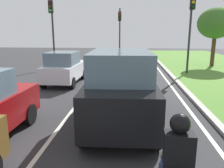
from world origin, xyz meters
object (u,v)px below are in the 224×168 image
Objects in this scene: traffic_light_far_median at (120,26)px; tree_roadside_far at (216,23)px; car_suv_ahead at (121,88)px; traffic_light_near_right at (191,20)px; traffic_light_overhead_left at (52,22)px; car_hatchback_far at (64,68)px; rider_person at (178,151)px.

tree_roadside_far is (7.95, -4.28, 0.05)m from traffic_light_far_median.
traffic_light_near_right is (4.18, 8.94, 2.45)m from car_suv_ahead.
traffic_light_overhead_left reaches higher than traffic_light_far_median.
traffic_light_overhead_left reaches higher than tree_roadside_far.
traffic_light_near_right reaches higher than tree_roadside_far.
traffic_light_near_right is (7.57, 3.47, 2.73)m from car_hatchback_far.
traffic_light_overhead_left is 12.94m from tree_roadside_far.
car_hatchback_far is 0.69× the size of traffic_light_overhead_left.
traffic_light_far_median is (2.51, 11.44, 2.58)m from car_hatchback_far.
car_hatchback_far reaches higher than rider_person.
traffic_light_overhead_left reaches higher than traffic_light_near_right.
car_suv_ahead is 14.67m from tree_roadside_far.
traffic_light_far_median is (-5.06, 7.98, -0.15)m from traffic_light_near_right.
car_suv_ahead is 0.85× the size of traffic_light_overhead_left.
traffic_light_overhead_left reaches higher than rider_person.
traffic_light_overhead_left is at bearing 116.88° from car_suv_ahead.
traffic_light_overhead_left is 1.12× the size of tree_roadside_far.
traffic_light_near_right is 4.69m from tree_roadside_far.
car_hatchback_far is at bearing 120.15° from car_suv_ahead.
car_suv_ahead is 17.10m from traffic_light_far_median.
car_hatchback_far is 0.78× the size of tree_roadside_far.
car_suv_ahead is 0.86× the size of traffic_light_near_right.
car_hatchback_far is 8.76m from traffic_light_near_right.
traffic_light_far_median is 1.09× the size of tree_roadside_far.
traffic_light_overhead_left is at bearing -170.44° from tree_roadside_far.
traffic_light_near_right reaches higher than car_suv_ahead.
traffic_light_near_right is at bearing 25.34° from car_hatchback_far.
traffic_light_far_median is at bearing 122.36° from traffic_light_near_right.
traffic_light_near_right is 1.12× the size of tree_roadside_far.
car_hatchback_far is 3.19× the size of rider_person.
tree_roadside_far is at bearing 71.10° from rider_person.
car_hatchback_far is at bearing -145.61° from tree_roadside_far.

